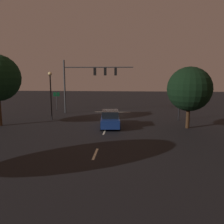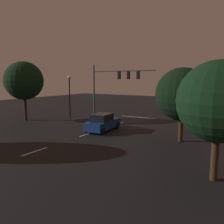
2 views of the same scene
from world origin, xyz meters
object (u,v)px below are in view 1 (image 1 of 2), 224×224
(car_approaching, at_px, (110,119))
(route_sign, at_px, (57,97))
(street_lamp_right_kerb, at_px, (51,87))
(tree_left_near, at_px, (189,89))
(traffic_signal_assembly, at_px, (89,76))
(street_lamp_left_kerb, at_px, (180,88))

(car_approaching, height_order, route_sign, route_sign)
(car_approaching, height_order, street_lamp_right_kerb, street_lamp_right_kerb)
(route_sign, relative_size, tree_left_near, 0.45)
(street_lamp_right_kerb, bearing_deg, tree_left_near, 168.22)
(car_approaching, relative_size, route_sign, 1.68)
(traffic_signal_assembly, distance_m, tree_left_near, 13.69)
(car_approaching, bearing_deg, tree_left_near, -179.88)
(car_approaching, xyz_separation_m, street_lamp_right_kerb, (7.06, -3.09, 3.02))
(car_approaching, xyz_separation_m, route_sign, (8.76, -10.40, 1.13))
(car_approaching, xyz_separation_m, tree_left_near, (-7.66, -0.02, 3.05))
(street_lamp_left_kerb, height_order, street_lamp_right_kerb, street_lamp_right_kerb)
(traffic_signal_assembly, height_order, car_approaching, traffic_signal_assembly)
(car_approaching, relative_size, street_lamp_left_kerb, 0.84)
(traffic_signal_assembly, height_order, route_sign, traffic_signal_assembly)
(route_sign, bearing_deg, traffic_signal_assembly, 154.89)
(tree_left_near, bearing_deg, car_approaching, 0.12)
(traffic_signal_assembly, bearing_deg, car_approaching, 113.60)
(traffic_signal_assembly, distance_m, street_lamp_left_kerb, 11.86)
(car_approaching, distance_m, route_sign, 13.65)
(street_lamp_left_kerb, relative_size, street_lamp_right_kerb, 0.97)
(street_lamp_left_kerb, distance_m, street_lamp_right_kerb, 14.70)
(route_sign, distance_m, tree_left_near, 19.53)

